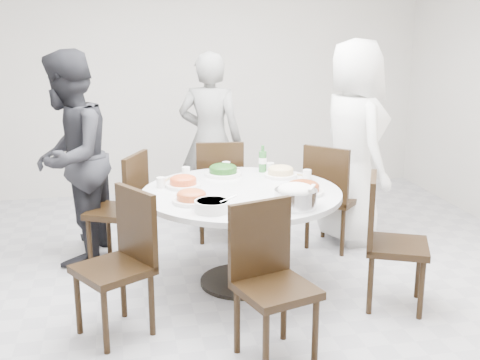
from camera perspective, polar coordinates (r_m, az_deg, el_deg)
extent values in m
cube|color=#ACACB1|center=(4.49, -2.48, -11.38)|extent=(6.00, 6.00, 0.01)
cube|color=beige|center=(7.03, -6.69, 10.02)|extent=(6.00, 0.01, 2.80)
cube|color=beige|center=(1.31, 19.54, -12.74)|extent=(6.00, 0.01, 2.80)
cylinder|color=silver|center=(4.62, 0.13, -5.49)|extent=(1.50, 1.50, 0.75)
cube|color=black|center=(5.41, 8.88, -1.50)|extent=(0.59, 0.59, 0.95)
cube|color=black|center=(5.57, -1.97, -0.84)|extent=(0.47, 0.47, 0.95)
cube|color=black|center=(5.08, -11.66, -2.71)|extent=(0.56, 0.56, 0.95)
cube|color=black|center=(3.94, -11.99, -8.00)|extent=(0.58, 0.58, 0.95)
cube|color=black|center=(3.59, 3.44, -10.00)|extent=(0.52, 0.52, 0.95)
cube|color=black|center=(4.38, 14.71, -5.81)|extent=(0.56, 0.56, 0.95)
imported|color=white|center=(5.51, 10.69, 3.49)|extent=(0.67, 0.95, 1.84)
imported|color=black|center=(5.90, -2.83, 3.82)|extent=(0.73, 0.61, 1.71)
imported|color=black|center=(5.15, -15.83, 1.98)|extent=(0.87, 1.00, 1.77)
cylinder|color=white|center=(4.94, -1.61, 0.87)|extent=(0.29, 0.29, 0.08)
cylinder|color=white|center=(4.91, 3.88, 0.72)|extent=(0.27, 0.27, 0.07)
cylinder|color=white|center=(4.62, -5.41, -0.25)|extent=(0.26, 0.26, 0.07)
cylinder|color=white|center=(4.45, 5.99, -0.81)|extent=(0.31, 0.31, 0.08)
cylinder|color=white|center=(4.22, -4.63, -1.71)|extent=(0.27, 0.27, 0.07)
cylinder|color=silver|center=(4.11, 5.30, -1.76)|extent=(0.29, 0.29, 0.13)
cylinder|color=white|center=(4.02, -2.65, -2.46)|extent=(0.24, 0.24, 0.07)
cylinder|color=#2B6B2D|center=(5.05, 2.16, 2.03)|extent=(0.06, 0.06, 0.23)
cylinder|color=white|center=(5.07, -1.40, 1.24)|extent=(0.07, 0.07, 0.08)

